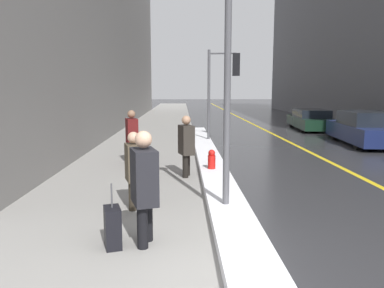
{
  "coord_description": "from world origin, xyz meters",
  "views": [
    {
      "loc": [
        -0.62,
        -4.22,
        2.26
      ],
      "look_at": [
        -0.4,
        4.0,
        1.05
      ],
      "focal_mm": 35.0,
      "sensor_mm": 36.0,
      "label": 1
    }
  ],
  "objects": [
    {
      "name": "pedestrian_with_shoulder_bag",
      "position": [
        -0.52,
        5.28,
        0.88
      ],
      "size": [
        0.44,
        0.75,
        1.59
      ],
      "rotation": [
        0.0,
        0.0,
        -1.28
      ],
      "color": "black",
      "rests_on": "ground"
    },
    {
      "name": "building_facade_right",
      "position": [
        13.0,
        22.0,
        8.19
      ],
      "size": [
        6.0,
        36.0,
        16.38
      ],
      "color": "slate",
      "rests_on": "ground"
    },
    {
      "name": "snow_bank_curb",
      "position": [
        0.22,
        7.15,
        0.1
      ],
      "size": [
        0.73,
        17.57,
        0.2
      ],
      "color": "white",
      "rests_on": "ground"
    },
    {
      "name": "pedestrian_in_glasses",
      "position": [
        -1.53,
        2.68,
        0.82
      ],
      "size": [
        0.41,
        0.71,
        1.48
      ],
      "rotation": [
        0.0,
        0.0,
        -1.28
      ],
      "color": "#2A241B",
      "rests_on": "ground"
    },
    {
      "name": "pedestrian_trailing",
      "position": [
        -2.13,
        6.99,
        0.91
      ],
      "size": [
        0.45,
        0.6,
        1.64
      ],
      "rotation": [
        0.0,
        0.0,
        -1.28
      ],
      "color": "#340C0C",
      "rests_on": "ground"
    },
    {
      "name": "ground_plane",
      "position": [
        0.0,
        0.0,
        0.0
      ],
      "size": [
        160.0,
        160.0,
        0.0
      ],
      "primitive_type": "plane",
      "color": "#2D2D30"
    },
    {
      "name": "sidewalk_slab",
      "position": [
        -2.0,
        15.0,
        0.01
      ],
      "size": [
        4.0,
        80.0,
        0.01
      ],
      "color": "gray",
      "rests_on": "ground"
    },
    {
      "name": "lamp_post",
      "position": [
        0.17,
        2.33,
        2.71
      ],
      "size": [
        0.28,
        0.28,
        4.47
      ],
      "color": "#515156",
      "rests_on": "ground"
    },
    {
      "name": "road_centre_stripe",
      "position": [
        4.0,
        15.0,
        0.0
      ],
      "size": [
        0.16,
        80.0,
        0.0
      ],
      "color": "gold",
      "rests_on": "ground"
    },
    {
      "name": "traffic_light_near",
      "position": [
        1.16,
        11.18,
        2.77
      ],
      "size": [
        1.31,
        0.33,
        3.84
      ],
      "rotation": [
        0.0,
        0.0,
        -0.14
      ],
      "color": "#515156",
      "rests_on": "ground"
    },
    {
      "name": "parked_car_navy",
      "position": [
        6.96,
        10.94,
        0.63
      ],
      "size": [
        2.27,
        4.86,
        1.36
      ],
      "rotation": [
        0.0,
        0.0,
        1.48
      ],
      "color": "navy",
      "rests_on": "ground"
    },
    {
      "name": "parked_car_dark_green",
      "position": [
        6.65,
        16.68,
        0.54
      ],
      "size": [
        2.13,
        4.93,
        1.13
      ],
      "rotation": [
        0.0,
        0.0,
        1.49
      ],
      "color": "black",
      "rests_on": "ground"
    },
    {
      "name": "pedestrian_nearside",
      "position": [
        -1.16,
        1.0,
        0.93
      ],
      "size": [
        0.46,
        0.61,
        1.68
      ],
      "rotation": [
        0.0,
        0.0,
        -1.28
      ],
      "color": "black",
      "rests_on": "ground"
    },
    {
      "name": "fire_hydrant",
      "position": [
        0.15,
        5.36,
        0.35
      ],
      "size": [
        0.2,
        0.2,
        0.7
      ],
      "color": "red",
      "rests_on": "ground"
    },
    {
      "name": "rolling_suitcase",
      "position": [
        -1.62,
        0.91,
        0.3
      ],
      "size": [
        0.31,
        0.41,
        0.95
      ],
      "rotation": [
        0.0,
        0.0,
        -1.28
      ],
      "color": "black",
      "rests_on": "ground"
    }
  ]
}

